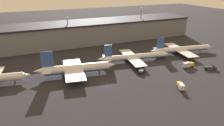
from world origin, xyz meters
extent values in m
plane|color=#26262B|center=(0.00, 0.00, 0.00)|extent=(600.00, 600.00, 0.00)
cube|color=slate|center=(0.00, 79.39, 7.71)|extent=(212.15, 27.76, 15.41)
cube|color=black|center=(0.00, 79.39, 16.01)|extent=(212.15, 29.76, 1.20)
cone|color=white|center=(-35.45, 19.53, 3.62)|extent=(5.11, 4.33, 3.62)
cylinder|color=black|center=(-40.80, 20.43, 0.86)|extent=(0.50, 0.50, 1.72)
cylinder|color=white|center=(-10.26, 17.07, 4.16)|extent=(34.69, 10.00, 4.38)
cylinder|color=#2D519E|center=(-10.26, 17.07, 3.39)|extent=(32.88, 9.07, 3.72)
cone|color=white|center=(8.02, 14.01, 4.16)|extent=(5.87, 4.97, 4.16)
cone|color=white|center=(-28.76, 20.17, 4.49)|extent=(7.09, 4.76, 3.72)
cube|color=#2D519E|center=(-24.53, 19.46, 10.43)|extent=(6.11, 1.41, 8.16)
cube|color=white|center=(-25.21, 19.57, 4.82)|extent=(6.14, 11.62, 0.24)
cube|color=white|center=(-11.96, 17.36, 3.61)|extent=(14.57, 31.87, 0.36)
cylinder|color=gray|center=(-9.52, 25.66, 2.16)|extent=(5.15, 3.17, 2.41)
cylinder|color=gray|center=(-12.36, 8.71, 2.16)|extent=(5.15, 3.17, 2.41)
cylinder|color=black|center=(1.63, 15.08, 0.99)|extent=(0.50, 0.50, 1.97)
cylinder|color=black|center=(-11.67, 19.08, 0.99)|extent=(0.50, 0.50, 1.97)
cylinder|color=black|center=(-12.25, 15.63, 0.99)|extent=(0.50, 0.50, 1.97)
cylinder|color=white|center=(28.82, 23.51, 3.12)|extent=(40.96, 10.00, 3.29)
cylinder|color=#2D519E|center=(28.82, 23.51, 2.55)|extent=(38.86, 9.18, 2.79)
cone|color=white|center=(50.00, 19.96, 3.12)|extent=(4.40, 3.73, 3.12)
cone|color=white|center=(7.47, 27.08, 3.37)|extent=(5.32, 3.57, 2.79)
cube|color=#2D519E|center=(11.84, 26.35, 8.30)|extent=(4.60, 1.15, 7.07)
cube|color=white|center=(11.03, 26.49, 3.61)|extent=(5.19, 12.19, 0.24)
cube|color=white|center=(26.80, 23.85, 2.71)|extent=(12.54, 33.54, 0.36)
cylinder|color=gray|center=(29.52, 32.70, 1.56)|extent=(3.86, 2.38, 1.81)
cylinder|color=gray|center=(26.49, 14.59, 1.56)|extent=(3.86, 2.38, 1.81)
cylinder|color=black|center=(42.96, 21.14, 0.74)|extent=(0.50, 0.50, 1.48)
cylinder|color=black|center=(27.01, 25.14, 0.74)|extent=(0.50, 0.50, 1.48)
cylinder|color=black|center=(26.58, 22.55, 0.74)|extent=(0.50, 0.50, 1.48)
cylinder|color=white|center=(66.32, 23.72, 3.35)|extent=(40.55, 10.16, 3.52)
cylinder|color=#2D519E|center=(66.32, 23.72, 2.73)|extent=(38.46, 9.31, 2.99)
cone|color=white|center=(87.35, 20.20, 3.35)|extent=(4.72, 4.00, 3.35)
cone|color=white|center=(45.12, 27.27, 3.61)|extent=(5.70, 3.82, 2.99)
cube|color=#2D519E|center=(49.53, 26.53, 8.74)|extent=(4.93, 1.21, 7.27)
cube|color=white|center=(48.74, 26.66, 3.87)|extent=(5.43, 12.28, 0.24)
cube|color=white|center=(64.32, 24.05, 2.91)|extent=(13.08, 33.78, 0.36)
cylinder|color=gray|center=(67.05, 32.95, 1.69)|extent=(4.14, 2.55, 1.94)
cylinder|color=gray|center=(64.00, 14.75, 1.69)|extent=(4.14, 2.55, 1.94)
cylinder|color=black|center=(80.31, 21.38, 0.79)|extent=(0.50, 0.50, 1.58)
cylinder|color=black|center=(64.56, 25.44, 0.79)|extent=(0.50, 0.50, 1.58)
cylinder|color=black|center=(64.09, 22.66, 0.79)|extent=(0.50, 0.50, 1.58)
cube|color=#282D38|center=(23.42, 6.44, 1.37)|extent=(6.36, 6.55, 1.31)
cube|color=black|center=(24.60, 7.70, 2.43)|extent=(1.62, 1.59, 0.80)
cylinder|color=black|center=(24.32, 8.62, 0.45)|extent=(1.03, 1.04, 0.90)
cylinder|color=black|center=(25.55, 7.47, 0.45)|extent=(1.03, 1.04, 0.90)
cylinder|color=black|center=(21.30, 5.42, 0.45)|extent=(1.03, 1.04, 0.90)
cylinder|color=black|center=(22.52, 4.26, 0.45)|extent=(1.03, 1.04, 0.90)
cube|color=gold|center=(30.76, -15.56, 1.55)|extent=(2.72, 2.60, 1.66)
cube|color=silver|center=(29.33, -18.64, 1.83)|extent=(3.57, 4.43, 2.21)
cylinder|color=black|center=(29.96, -15.40, 0.45)|extent=(0.86, 1.04, 0.90)
cylinder|color=black|center=(31.40, -16.07, 0.45)|extent=(0.86, 1.04, 0.90)
cylinder|color=black|center=(28.27, -19.05, 0.45)|extent=(0.86, 1.04, 0.90)
cylinder|color=black|center=(29.71, -19.72, 0.45)|extent=(0.86, 1.04, 0.90)
cube|color=#282D38|center=(61.16, -5.64, 1.27)|extent=(7.42, 5.25, 1.09)
cube|color=black|center=(62.75, -6.39, 2.21)|extent=(1.38, 1.89, 0.80)
cylinder|color=black|center=(63.59, -5.75, 0.45)|extent=(1.08, 0.95, 0.90)
cylinder|color=black|center=(62.79, -7.45, 0.45)|extent=(1.08, 0.95, 0.90)
cylinder|color=black|center=(59.53, -3.84, 0.45)|extent=(1.08, 0.95, 0.90)
cylinder|color=black|center=(58.73, -5.54, 0.45)|extent=(1.08, 0.95, 0.90)
cube|color=gold|center=(54.50, 2.16, 1.65)|extent=(2.33, 2.56, 1.85)
cube|color=silver|center=(50.64, 1.86, 1.95)|extent=(4.62, 2.73, 2.47)
cylinder|color=black|center=(54.22, 3.04, 0.45)|extent=(0.94, 0.67, 0.90)
cylinder|color=black|center=(54.36, 1.24, 0.45)|extent=(0.94, 0.67, 0.90)
cylinder|color=black|center=(49.64, 2.69, 0.45)|extent=(0.94, 0.67, 0.90)
cylinder|color=black|center=(49.77, 0.89, 0.45)|extent=(0.94, 0.67, 0.90)
cylinder|color=slate|center=(-0.69, 75.17, 10.20)|extent=(0.70, 0.70, 20.41)
sphere|color=beige|center=(-0.69, 75.17, 21.01)|extent=(1.80, 1.80, 1.80)
cylinder|color=slate|center=(63.26, 75.17, 12.23)|extent=(0.70, 0.70, 24.45)
sphere|color=beige|center=(63.26, 75.17, 25.05)|extent=(1.80, 1.80, 1.80)
camera|label=1|loc=(-36.42, -88.03, 47.71)|focal=35.00mm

